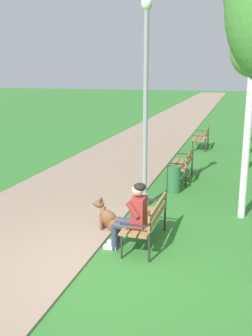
{
  "coord_description": "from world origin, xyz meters",
  "views": [
    {
      "loc": [
        1.95,
        -5.45,
        3.11
      ],
      "look_at": [
        -0.56,
        3.08,
        0.9
      ],
      "focal_mm": 41.8,
      "sensor_mm": 36.0,
      "label": 1
    }
  ],
  "objects_px": {
    "park_bench_far": "(202,136)",
    "litter_bin": "(174,179)",
    "park_bench_near": "(148,218)",
    "park_bench_mid": "(183,163)",
    "lamp_post_near": "(145,103)",
    "person_seated_on_near_bench": "(133,214)",
    "dog_brown": "(111,219)"
  },
  "relations": [
    {
      "from": "lamp_post_near",
      "to": "park_bench_near",
      "type": "bearing_deg",
      "value": -74.4
    },
    {
      "from": "park_bench_mid",
      "to": "park_bench_far",
      "type": "xyz_separation_m",
      "value": [
        0.07,
        4.95,
        0.0
      ]
    },
    {
      "from": "park_bench_near",
      "to": "park_bench_mid",
      "type": "distance_m",
      "value": 4.59
    },
    {
      "from": "park_bench_far",
      "to": "lamp_post_near",
      "type": "height_order",
      "value": "lamp_post_near"
    },
    {
      "from": "park_bench_near",
      "to": "litter_bin",
      "type": "xyz_separation_m",
      "value": [
        -0.09,
        3.29,
        -0.16
      ]
    },
    {
      "from": "park_bench_near",
      "to": "person_seated_on_near_bench",
      "type": "xyz_separation_m",
      "value": [
        -0.21,
        -0.31,
        0.17
      ]
    },
    {
      "from": "park_bench_near",
      "to": "lamp_post_near",
      "type": "xyz_separation_m",
      "value": [
        -0.57,
        2.04,
        1.89
      ]
    },
    {
      "from": "person_seated_on_near_bench",
      "to": "dog_brown",
      "type": "xyz_separation_m",
      "value": [
        -0.64,
        0.65,
        -0.42
      ]
    },
    {
      "from": "park_bench_far",
      "to": "lamp_post_near",
      "type": "bearing_deg",
      "value": -94.61
    },
    {
      "from": "park_bench_far",
      "to": "litter_bin",
      "type": "height_order",
      "value": "park_bench_far"
    },
    {
      "from": "park_bench_near",
      "to": "park_bench_mid",
      "type": "bearing_deg",
      "value": 90.38
    },
    {
      "from": "lamp_post_near",
      "to": "person_seated_on_near_bench",
      "type": "bearing_deg",
      "value": -81.23
    },
    {
      "from": "park_bench_near",
      "to": "person_seated_on_near_bench",
      "type": "distance_m",
      "value": 0.41
    },
    {
      "from": "park_bench_mid",
      "to": "person_seated_on_near_bench",
      "type": "distance_m",
      "value": 4.9
    },
    {
      "from": "park_bench_near",
      "to": "dog_brown",
      "type": "xyz_separation_m",
      "value": [
        -0.84,
        0.35,
        -0.25
      ]
    },
    {
      "from": "lamp_post_near",
      "to": "litter_bin",
      "type": "bearing_deg",
      "value": 68.76
    },
    {
      "from": "person_seated_on_near_bench",
      "to": "lamp_post_near",
      "type": "bearing_deg",
      "value": 98.77
    },
    {
      "from": "park_bench_near",
      "to": "park_bench_mid",
      "type": "relative_size",
      "value": 1.0
    },
    {
      "from": "lamp_post_near",
      "to": "park_bench_far",
      "type": "bearing_deg",
      "value": 85.39
    },
    {
      "from": "park_bench_far",
      "to": "dog_brown",
      "type": "distance_m",
      "value": 9.24
    },
    {
      "from": "park_bench_near",
      "to": "park_bench_far",
      "type": "bearing_deg",
      "value": 89.79
    },
    {
      "from": "litter_bin",
      "to": "person_seated_on_near_bench",
      "type": "bearing_deg",
      "value": -91.93
    },
    {
      "from": "park_bench_mid",
      "to": "litter_bin",
      "type": "distance_m",
      "value": 1.31
    },
    {
      "from": "park_bench_mid",
      "to": "dog_brown",
      "type": "xyz_separation_m",
      "value": [
        -0.81,
        -4.24,
        -0.25
      ]
    },
    {
      "from": "park_bench_far",
      "to": "litter_bin",
      "type": "bearing_deg",
      "value": -91.11
    },
    {
      "from": "park_bench_near",
      "to": "park_bench_mid",
      "type": "xyz_separation_m",
      "value": [
        -0.03,
        4.59,
        0.0
      ]
    },
    {
      "from": "park_bench_mid",
      "to": "dog_brown",
      "type": "relative_size",
      "value": 1.8
    },
    {
      "from": "park_bench_mid",
      "to": "person_seated_on_near_bench",
      "type": "height_order",
      "value": "person_seated_on_near_bench"
    },
    {
      "from": "dog_brown",
      "to": "lamp_post_near",
      "type": "xyz_separation_m",
      "value": [
        0.27,
        1.7,
        2.15
      ]
    },
    {
      "from": "person_seated_on_near_bench",
      "to": "litter_bin",
      "type": "xyz_separation_m",
      "value": [
        0.12,
        3.59,
        -0.33
      ]
    },
    {
      "from": "park_bench_mid",
      "to": "park_bench_far",
      "type": "distance_m",
      "value": 4.95
    },
    {
      "from": "person_seated_on_near_bench",
      "to": "park_bench_far",
      "type": "bearing_deg",
      "value": 88.59
    }
  ]
}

